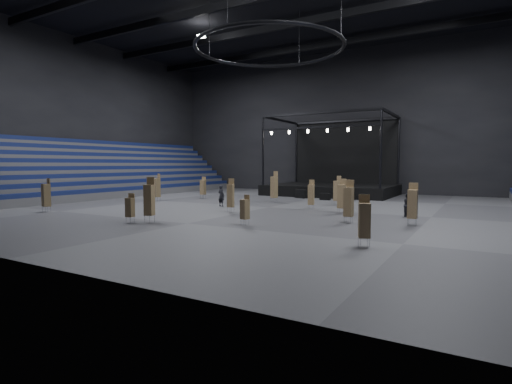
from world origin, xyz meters
The scene contains 25 objects.
floor centered at (0.00, 0.00, 0.00)m, with size 50.00×50.00×0.00m, color #444446.
wall_back centered at (0.00, 21.00, 9.00)m, with size 50.00×0.20×18.00m, color black.
wall_left centered at (-25.00, 0.00, 9.00)m, with size 0.20×42.00×18.00m, color black.
bleachers_left centered at (-22.94, 0.00, 1.73)m, with size 7.20×40.00×6.40m.
stage centered at (0.00, 16.24, 1.45)m, with size 14.00×10.00×9.20m.
truss_ring centered at (0.00, 0.00, 13.00)m, with size 12.30×12.30×5.15m.
flight_case_left centered at (-1.30, 9.79, 0.45)m, with size 1.35×0.67×0.90m, color black.
flight_case_mid centered at (1.71, 8.78, 0.34)m, with size 1.03×0.51×0.68m, color black.
flight_case_right centered at (3.39, 9.79, 0.44)m, with size 1.33×0.66×0.89m, color black.
chair_stack_0 centered at (11.12, -11.99, 1.20)m, with size 0.63×0.63×2.28m.
chair_stack_1 centered at (6.66, -1.29, 1.32)m, with size 0.54×0.54×2.55m.
chair_stack_2 centered at (-12.10, -0.41, 1.35)m, with size 0.59×0.59×2.67m.
chair_stack_3 centered at (3.38, -9.29, 0.97)m, with size 0.52×0.52×1.80m.
chair_stack_4 centered at (-3.24, -11.99, 0.98)m, with size 0.51×0.51×1.81m.
chair_stack_5 centered at (-0.89, -4.38, 1.29)m, with size 0.55×0.55×2.53m.
chair_stack_6 centered at (3.60, 0.44, 1.21)m, with size 0.49×0.49×2.36m.
chair_stack_7 centered at (-12.94, -11.24, 1.31)m, with size 0.59×0.59×2.54m.
chair_stack_8 centered at (8.45, -5.48, 1.36)m, with size 0.52×0.52×2.65m.
chair_stack_9 centered at (-2.34, -11.25, 1.43)m, with size 0.65×0.65×2.80m.
chair_stack_10 centered at (-10.10, 4.22, 1.20)m, with size 0.54×0.54×2.29m.
chair_stack_11 centered at (11.98, -4.62, 1.32)m, with size 0.54×0.54×2.52m.
chair_stack_12 centered at (-1.64, 4.14, 1.49)m, with size 0.63×0.63×2.93m.
chair_stack_13 centered at (4.43, 4.39, 1.32)m, with size 0.65×0.65×2.57m.
man_center centered at (-3.91, -1.29, 0.91)m, with size 0.66×0.43×1.82m, color black.
crew_member centered at (11.08, -0.43, 0.81)m, with size 0.78×0.61×1.61m, color black.
Camera 1 is at (15.63, -29.19, 3.60)m, focal length 28.00 mm.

